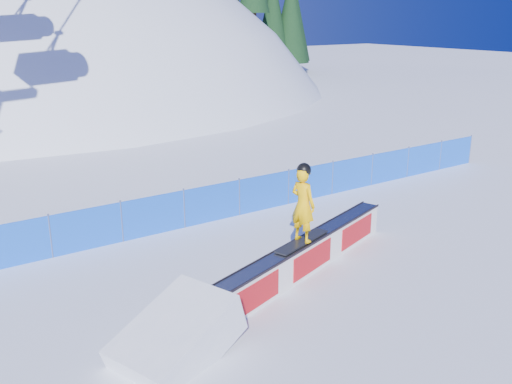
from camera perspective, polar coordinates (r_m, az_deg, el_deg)
ground at (r=15.96m, az=10.25°, el=-6.12°), size 160.00×160.00×0.00m
snow_hill at (r=58.60m, az=-21.11°, el=-8.28°), size 64.00×64.00×64.00m
safety_fence at (r=18.98m, az=0.86°, el=-0.03°), size 22.05×0.05×1.30m
rail_box at (r=14.54m, az=4.90°, el=-6.44°), size 7.11×2.83×0.88m
snow_ramp at (r=11.58m, az=-7.86°, el=-15.77°), size 2.84×2.25×1.54m
snowboarder at (r=13.90m, az=4.72°, el=-1.20°), size 1.95×0.95×2.03m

